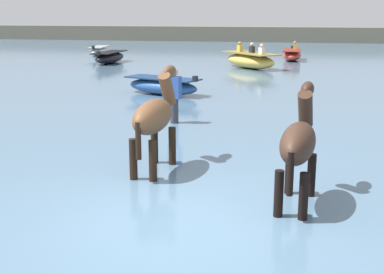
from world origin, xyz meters
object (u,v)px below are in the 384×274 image
horse_lead_bay (155,118)px  boat_mid_outer (99,51)px  boat_mid_channel (163,86)px  person_onlooker_left (174,99)px  boat_far_inshore (250,60)px  boat_far_offshore (292,55)px  horse_trailing_dark_bay (299,145)px  boat_near_port (110,57)px

horse_lead_bay → boat_mid_outer: bearing=113.8°
boat_mid_channel → person_onlooker_left: 4.49m
boat_mid_channel → boat_far_inshore: bearing=76.3°
boat_far_offshore → person_onlooker_left: person_onlooker_left is taller
boat_far_offshore → boat_mid_channel: bearing=-107.0°
boat_mid_outer → person_onlooker_left: 20.61m
boat_far_offshore → boat_mid_outer: (-11.79, 1.20, -0.04)m
horse_trailing_dark_bay → boat_mid_channel: bearing=115.5°
boat_mid_channel → boat_near_port: (-5.39, 9.57, 0.02)m
boat_mid_channel → person_onlooker_left: bearing=-71.6°
horse_lead_bay → horse_trailing_dark_bay: size_ratio=1.04×
horse_lead_bay → horse_trailing_dark_bay: bearing=-25.5°
boat_far_offshore → boat_near_port: size_ratio=0.89×
horse_lead_bay → boat_far_offshore: horse_lead_bay is taller
boat_far_inshore → boat_mid_outer: boat_far_inshore is taller
boat_far_inshore → boat_far_offshore: size_ratio=1.27×
boat_far_offshore → boat_near_port: bearing=-160.0°
horse_trailing_dark_bay → boat_far_inshore: 17.89m
boat_mid_outer → boat_near_port: boat_near_port is taller
boat_far_offshore → boat_far_inshore: bearing=-113.1°
horse_trailing_dark_bay → boat_far_offshore: size_ratio=0.72×
horse_lead_bay → horse_trailing_dark_bay: horse_lead_bay is taller
boat_mid_channel → boat_near_port: bearing=119.4°
boat_near_port → horse_trailing_dark_bay: bearing=-62.5°
boat_mid_channel → boat_far_offshore: 13.58m
boat_far_inshore → boat_mid_outer: 11.39m
person_onlooker_left → boat_far_inshore: bearing=87.1°
boat_mid_outer → person_onlooker_left: bearing=-63.4°
horse_trailing_dark_bay → boat_mid_outer: bearing=117.6°
boat_far_offshore → horse_trailing_dark_bay: bearing=-88.9°
boat_mid_outer → boat_near_port: size_ratio=0.92×
boat_far_offshore → boat_mid_outer: boat_far_offshore is taller
horse_trailing_dark_bay → boat_near_port: horse_trailing_dark_bay is taller
boat_far_inshore → boat_mid_outer: size_ratio=1.22×
boat_far_offshore → horse_lead_bay: bearing=-95.4°
horse_trailing_dark_bay → person_onlooker_left: 5.79m
horse_lead_bay → boat_far_inshore: size_ratio=0.59×
boat_far_inshore → horse_trailing_dark_bay: bearing=-82.5°
boat_far_offshore → person_onlooker_left: (-2.55, -17.23, 0.30)m
boat_mid_channel → boat_mid_outer: (-7.82, 14.18, -0.02)m
boat_far_inshore → person_onlooker_left: person_onlooker_left is taller
boat_far_inshore → boat_mid_channel: bearing=-103.7°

